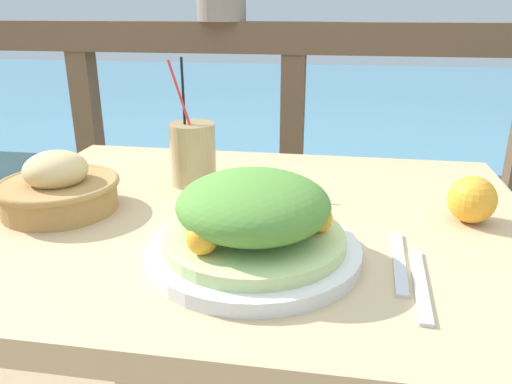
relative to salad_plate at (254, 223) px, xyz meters
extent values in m
cube|color=tan|center=(-0.03, 0.15, -0.07)|extent=(0.94, 0.75, 0.04)
cube|color=tan|center=(-0.44, 0.47, -0.45)|extent=(0.06, 0.06, 0.71)
cube|color=tan|center=(0.38, 0.47, -0.45)|extent=(0.06, 0.06, 0.71)
cube|color=brown|center=(-0.03, 0.91, 0.19)|extent=(2.80, 0.08, 0.09)
cube|color=brown|center=(-0.72, 0.91, -0.33)|extent=(0.07, 0.07, 0.95)
cube|color=brown|center=(-0.03, 0.91, -0.33)|extent=(0.07, 0.07, 0.95)
cube|color=brown|center=(0.65, 0.91, -0.33)|extent=(0.07, 0.07, 0.95)
cube|color=#568EA8|center=(-0.03, 3.41, -0.58)|extent=(12.00, 4.00, 0.44)
cylinder|color=silver|center=(0.00, 0.00, -0.04)|extent=(0.30, 0.30, 0.02)
cylinder|color=#C6DB8E|center=(0.00, 0.00, -0.02)|extent=(0.25, 0.25, 0.02)
ellipsoid|color=#568E38|center=(0.00, 0.00, 0.03)|extent=(0.21, 0.21, 0.08)
sphere|color=#F9A328|center=(0.09, 0.02, 0.01)|extent=(0.04, 0.04, 0.04)
sphere|color=#F9A328|center=(-0.03, 0.08, 0.01)|extent=(0.04, 0.04, 0.04)
sphere|color=#F9A328|center=(-0.05, -0.07, 0.01)|extent=(0.04, 0.04, 0.04)
cylinder|color=tan|center=(-0.17, 0.29, 0.01)|extent=(0.09, 0.09, 0.12)
cylinder|color=red|center=(-0.17, 0.28, 0.08)|extent=(0.08, 0.03, 0.21)
cylinder|color=black|center=(-0.18, 0.28, 0.08)|extent=(0.03, 0.07, 0.21)
cylinder|color=#AD7F47|center=(-0.36, 0.12, -0.03)|extent=(0.19, 0.19, 0.05)
torus|color=#AD7F47|center=(-0.36, 0.12, 0.00)|extent=(0.20, 0.20, 0.01)
ellipsoid|color=#DBB77A|center=(-0.36, 0.12, 0.02)|extent=(0.11, 0.11, 0.06)
cylinder|color=gray|center=(-0.25, 0.91, 0.28)|extent=(0.14, 0.14, 0.09)
cube|color=silver|center=(0.20, 0.02, -0.05)|extent=(0.03, 0.18, 0.00)
cube|color=silver|center=(0.22, -0.04, -0.05)|extent=(0.03, 0.18, 0.00)
sphere|color=#F9A328|center=(0.33, 0.18, -0.01)|extent=(0.08, 0.08, 0.08)
camera|label=1|loc=(0.10, -0.61, 0.28)|focal=35.00mm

